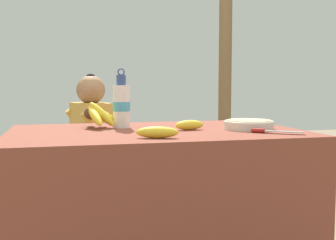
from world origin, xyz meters
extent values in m
cube|color=brown|center=(0.00, 0.00, 0.38)|extent=(1.29, 0.82, 0.76)
sphere|color=#4C381E|center=(-0.28, 0.16, 0.83)|extent=(0.06, 0.06, 0.06)
ellipsoid|color=yellow|center=(-0.26, 0.10, 0.82)|extent=(0.08, 0.17, 0.11)
ellipsoid|color=yellow|center=(-0.23, 0.13, 0.83)|extent=(0.14, 0.11, 0.13)
ellipsoid|color=yellow|center=(-0.23, 0.16, 0.83)|extent=(0.14, 0.04, 0.10)
ellipsoid|color=yellow|center=(-0.24, 0.19, 0.83)|extent=(0.13, 0.12, 0.11)
ellipsoid|color=yellow|center=(-0.28, 0.22, 0.83)|extent=(0.05, 0.15, 0.11)
cylinder|color=silver|center=(0.42, -0.07, 0.78)|extent=(0.23, 0.23, 0.03)
torus|color=silver|center=(0.42, -0.07, 0.80)|extent=(0.23, 0.23, 0.01)
cylinder|color=#D1B77A|center=(0.42, -0.07, 0.80)|extent=(0.20, 0.20, 0.01)
cylinder|color=white|center=(-0.13, 0.14, 0.86)|extent=(0.08, 0.08, 0.20)
cylinder|color=#47A8D1|center=(-0.13, 0.14, 0.86)|extent=(0.08, 0.08, 0.04)
cylinder|color=#33477F|center=(-0.13, 0.14, 0.99)|extent=(0.04, 0.04, 0.05)
torus|color=#33477F|center=(-0.13, 0.14, 1.03)|extent=(0.03, 0.01, 0.03)
ellipsoid|color=yellow|center=(-0.06, -0.28, 0.79)|extent=(0.17, 0.09, 0.04)
ellipsoid|color=yellow|center=(0.15, -0.04, 0.79)|extent=(0.14, 0.06, 0.04)
cube|color=#BCBCC1|center=(0.48, -0.28, 0.77)|extent=(0.15, 0.11, 0.00)
cylinder|color=maroon|center=(0.40, -0.22, 0.77)|extent=(0.06, 0.05, 0.02)
cube|color=brown|center=(-0.12, 1.14, 0.37)|extent=(1.42, 0.32, 0.04)
cube|color=brown|center=(-0.73, 1.02, 0.18)|extent=(0.06, 0.06, 0.35)
cube|color=brown|center=(0.49, 1.02, 0.18)|extent=(0.06, 0.06, 0.35)
cube|color=brown|center=(-0.73, 1.26, 0.18)|extent=(0.06, 0.06, 0.35)
cube|color=brown|center=(0.49, 1.26, 0.18)|extent=(0.06, 0.06, 0.35)
cylinder|color=#473828|center=(-0.43, 0.94, 0.19)|extent=(0.09, 0.09, 0.39)
cylinder|color=#473828|center=(-0.31, 0.98, 0.40)|extent=(0.31, 0.17, 0.09)
cylinder|color=#473828|center=(-0.48, 1.12, 0.19)|extent=(0.09, 0.09, 0.39)
cylinder|color=#473828|center=(-0.37, 1.16, 0.40)|extent=(0.31, 0.17, 0.09)
cube|color=gold|center=(-0.21, 1.11, 0.62)|extent=(0.29, 0.38, 0.45)
cylinder|color=gold|center=(-0.19, 0.94, 0.68)|extent=(0.21, 0.12, 0.25)
cylinder|color=gold|center=(-0.29, 1.25, 0.68)|extent=(0.21, 0.12, 0.25)
sphere|color=#9E704C|center=(-0.21, 1.11, 0.93)|extent=(0.20, 0.20, 0.20)
sphere|color=black|center=(-0.21, 1.11, 1.01)|extent=(0.08, 0.08, 0.08)
sphere|color=#4C381E|center=(0.28, 1.14, 0.45)|extent=(0.06, 0.06, 0.06)
ellipsoid|color=#9EB24C|center=(0.27, 1.09, 0.45)|extent=(0.05, 0.13, 0.12)
ellipsoid|color=#9EB24C|center=(0.30, 1.10, 0.45)|extent=(0.10, 0.13, 0.11)
ellipsoid|color=#9EB24C|center=(0.32, 1.12, 0.44)|extent=(0.14, 0.09, 0.09)
ellipsoid|color=#9EB24C|center=(0.33, 1.14, 0.44)|extent=(0.14, 0.04, 0.09)
ellipsoid|color=#9EB24C|center=(0.32, 1.16, 0.45)|extent=(0.15, 0.09, 0.08)
ellipsoid|color=#9EB24C|center=(0.31, 1.18, 0.44)|extent=(0.12, 0.13, 0.09)
ellipsoid|color=#9EB24C|center=(0.29, 1.19, 0.44)|extent=(0.08, 0.14, 0.09)
cylinder|color=brown|center=(0.94, 1.52, 1.22)|extent=(0.11, 0.11, 2.44)
camera|label=1|loc=(-0.41, -1.84, 0.97)|focal=45.00mm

